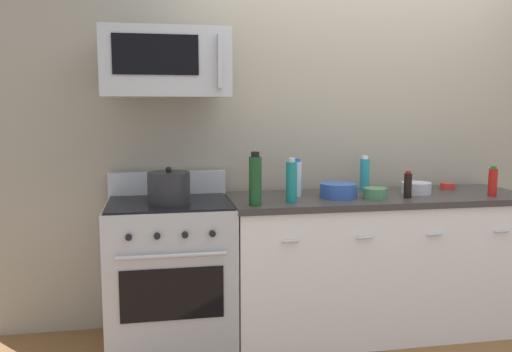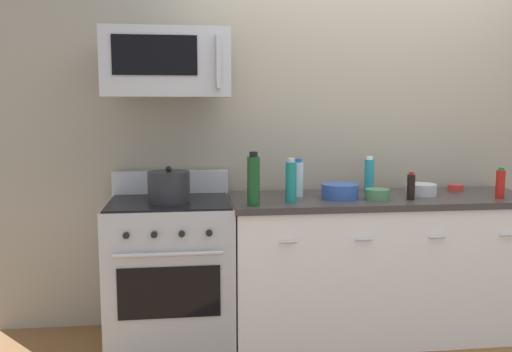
{
  "view_description": "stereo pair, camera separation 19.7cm",
  "coord_description": "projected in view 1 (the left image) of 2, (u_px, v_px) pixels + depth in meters",
  "views": [
    {
      "loc": [
        -1.43,
        -3.26,
        1.5
      ],
      "look_at": [
        -0.83,
        -0.05,
        1.07
      ],
      "focal_mm": 37.78,
      "sensor_mm": 36.0,
      "label": 1
    },
    {
      "loc": [
        -1.24,
        -3.29,
        1.5
      ],
      "look_at": [
        -0.83,
        -0.05,
        1.07
      ],
      "focal_mm": 37.78,
      "sensor_mm": 36.0,
      "label": 2
    }
  ],
  "objects": [
    {
      "name": "bowl_blue_mixing",
      "position": [
        338.0,
        190.0,
        3.41
      ],
      "size": [
        0.23,
        0.23,
        0.09
      ],
      "color": "#2D519E",
      "rests_on": "countertop_slab"
    },
    {
      "name": "bowl_green_glaze",
      "position": [
        375.0,
        193.0,
        3.38
      ],
      "size": [
        0.15,
        0.15,
        0.07
      ],
      "color": "#477A4C",
      "rests_on": "countertop_slab"
    },
    {
      "name": "microwave",
      "position": [
        166.0,
        63.0,
        3.21
      ],
      "size": [
        0.74,
        0.44,
        0.4
      ],
      "color": "#B7BABF"
    },
    {
      "name": "bowl_steel_prep",
      "position": [
        416.0,
        188.0,
        3.57
      ],
      "size": [
        0.19,
        0.19,
        0.07
      ],
      "color": "#B2B5BA",
      "rests_on": "countertop_slab"
    },
    {
      "name": "stockpot",
      "position": [
        169.0,
        187.0,
        3.2
      ],
      "size": [
        0.25,
        0.25,
        0.22
      ],
      "color": "#262628",
      "rests_on": "range_oven"
    },
    {
      "name": "bottle_hot_sauce_red",
      "position": [
        493.0,
        182.0,
        3.46
      ],
      "size": [
        0.06,
        0.06,
        0.19
      ],
      "color": "#B21914",
      "rests_on": "countertop_slab"
    },
    {
      "name": "bottle_sparkling_teal",
      "position": [
        291.0,
        181.0,
        3.24
      ],
      "size": [
        0.07,
        0.07,
        0.27
      ],
      "color": "#197F7A",
      "rests_on": "countertop_slab"
    },
    {
      "name": "bottle_water_clear",
      "position": [
        297.0,
        178.0,
        3.47
      ],
      "size": [
        0.06,
        0.06,
        0.24
      ],
      "color": "silver",
      "rests_on": "countertop_slab"
    },
    {
      "name": "bottle_dish_soap",
      "position": [
        365.0,
        174.0,
        3.68
      ],
      "size": [
        0.06,
        0.06,
        0.24
      ],
      "color": "teal",
      "rests_on": "countertop_slab"
    },
    {
      "name": "bottle_wine_green",
      "position": [
        255.0,
        180.0,
        3.13
      ],
      "size": [
        0.07,
        0.07,
        0.31
      ],
      "color": "#19471E",
      "rests_on": "countertop_slab"
    },
    {
      "name": "ground_plane",
      "position": [
        375.0,
        329.0,
        3.63
      ],
      "size": [
        6.07,
        6.07,
        0.0
      ],
      "primitive_type": "plane",
      "color": "brown"
    },
    {
      "name": "bowl_red_small",
      "position": [
        448.0,
        186.0,
        3.76
      ],
      "size": [
        0.1,
        0.1,
        0.04
      ],
      "color": "#B72D28",
      "rests_on": "countertop_slab"
    },
    {
      "name": "back_wall",
      "position": [
        358.0,
        127.0,
        3.86
      ],
      "size": [
        5.05,
        0.1,
        2.7
      ],
      "primitive_type": "cube",
      "color": "#9E937F",
      "rests_on": "ground_plane"
    },
    {
      "name": "counter_unit",
      "position": [
        377.0,
        263.0,
        3.57
      ],
      "size": [
        1.96,
        0.66,
        0.92
      ],
      "color": "white",
      "rests_on": "ground_plane"
    },
    {
      "name": "bottle_soy_sauce_dark",
      "position": [
        408.0,
        185.0,
        3.39
      ],
      "size": [
        0.05,
        0.05,
        0.17
      ],
      "color": "black",
      "rests_on": "countertop_slab"
    },
    {
      "name": "range_oven",
      "position": [
        170.0,
        273.0,
        3.33
      ],
      "size": [
        0.76,
        0.69,
        1.07
      ],
      "color": "#B7BABF",
      "rests_on": "ground_plane"
    }
  ]
}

